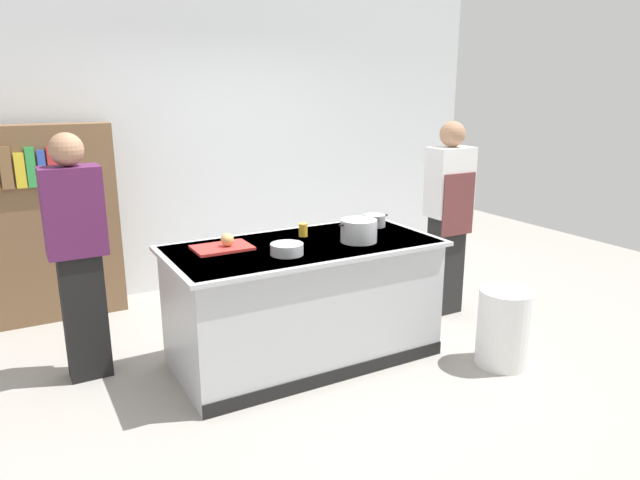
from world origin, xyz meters
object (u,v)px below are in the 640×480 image
at_px(mixing_bowl, 287,249).
at_px(juice_cup, 303,230).
at_px(onion, 227,240).
at_px(stock_pot, 359,231).
at_px(trash_bin, 504,327).
at_px(person_guest, 78,253).
at_px(sauce_pan, 375,220).
at_px(person_chef, 448,214).
at_px(bookshelf, 51,224).

xyz_separation_m(mixing_bowl, juice_cup, (0.32, 0.38, 0.01)).
bearing_deg(onion, stock_pot, -17.20).
height_order(trash_bin, person_guest, person_guest).
bearing_deg(stock_pot, sauce_pan, 42.14).
distance_m(sauce_pan, person_chef, 0.80).
bearing_deg(person_guest, juice_cup, 87.79).
relative_size(person_guest, bookshelf, 1.01).
bearing_deg(mixing_bowl, onion, 132.62).
height_order(mixing_bowl, person_guest, person_guest).
xyz_separation_m(juice_cup, bookshelf, (-1.63, 1.60, -0.10)).
height_order(sauce_pan, juice_cup, juice_cup).
distance_m(stock_pot, person_guest, 1.96).
bearing_deg(bookshelf, trash_bin, -43.25).
relative_size(onion, person_guest, 0.05).
height_order(sauce_pan, trash_bin, sauce_pan).
bearing_deg(trash_bin, juice_cup, 138.72).
relative_size(onion, sauce_pan, 0.38).
bearing_deg(person_chef, mixing_bowl, 116.61).
relative_size(stock_pot, person_guest, 0.19).
bearing_deg(onion, mixing_bowl, -47.38).
distance_m(mixing_bowl, trash_bin, 1.72).
bearing_deg(trash_bin, stock_pot, 142.07).
xyz_separation_m(juice_cup, person_guest, (-1.56, 0.31, -0.04)).
relative_size(trash_bin, bookshelf, 0.34).
xyz_separation_m(mixing_bowl, trash_bin, (1.47, -0.62, -0.65)).
relative_size(onion, person_chef, 0.05).
bearing_deg(person_guest, sauce_pan, 91.04).
xyz_separation_m(stock_pot, sauce_pan, (0.37, 0.33, -0.03)).
relative_size(stock_pot, mixing_bowl, 1.48).
distance_m(stock_pot, juice_cup, 0.44).
bearing_deg(juice_cup, sauce_pan, -0.11).
height_order(onion, bookshelf, bookshelf).
bearing_deg(onion, trash_bin, -28.24).
bearing_deg(juice_cup, mixing_bowl, -130.21).
distance_m(stock_pot, person_chef, 1.22).
bearing_deg(person_guest, mixing_bowl, 69.84).
height_order(onion, person_chef, person_chef).
xyz_separation_m(onion, sauce_pan, (1.28, 0.05, -0.02)).
bearing_deg(trash_bin, sauce_pan, 115.96).
relative_size(onion, bookshelf, 0.05).
bearing_deg(juice_cup, bookshelf, 135.43).
distance_m(trash_bin, person_guest, 3.07).
bearing_deg(bookshelf, person_guest, -87.24).
height_order(trash_bin, person_chef, person_chef).
distance_m(onion, juice_cup, 0.63).
relative_size(mixing_bowl, trash_bin, 0.39).
bearing_deg(mixing_bowl, sauce_pan, 21.29).
xyz_separation_m(sauce_pan, person_chef, (0.79, 0.01, -0.04)).
height_order(mixing_bowl, bookshelf, bookshelf).
distance_m(onion, trash_bin, 2.12).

